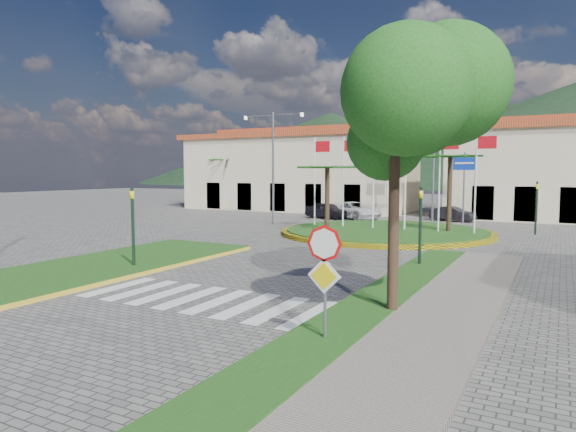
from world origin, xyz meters
The scene contains 22 objects.
ground centered at (0.00, 0.00, 0.00)m, with size 160.00×160.00×0.00m, color #5B5856.
sidewalk_right centered at (6.00, 2.00, 0.07)m, with size 4.00×28.00×0.15m, color gray.
verge_right centered at (4.80, 2.00, 0.09)m, with size 1.60×28.00×0.18m, color #1D4A15.
median_left centered at (-6.50, 6.00, 0.09)m, with size 5.00×14.00×0.18m, color #1D4A15.
crosswalk centered at (0.00, 4.00, 0.01)m, with size 8.00×3.00×0.01m, color silver.
roundabout_island centered at (0.00, 22.00, 0.17)m, with size 12.70×12.70×6.00m.
stop_sign centered at (4.90, 1.96, 1.79)m, with size 0.80×0.11×2.65m.
deciduous_tree centered at (5.50, 5.00, 5.18)m, with size 3.60×3.60×6.80m.
traffic_light_left centered at (-5.20, 6.50, 1.94)m, with size 0.15×0.18×3.20m.
traffic_light_right centered at (4.50, 12.00, 1.94)m, with size 0.15×0.18×3.20m.
traffic_light_far centered at (8.00, 26.00, 1.94)m, with size 0.18×0.15×3.20m.
direction_sign_west centered at (-2.00, 30.97, 3.53)m, with size 1.60×0.14×5.20m.
direction_sign_east centered at (3.00, 30.97, 3.53)m, with size 1.60×0.14×5.20m.
street_lamp_centre centered at (1.00, 30.00, 4.50)m, with size 4.80×0.16×8.00m.
street_lamp_west centered at (-9.00, 24.00, 4.50)m, with size 4.80×0.16×8.00m.
building_left centered at (-14.00, 38.00, 3.90)m, with size 23.32×9.54×8.05m.
building_right centered at (10.00, 38.00, 3.90)m, with size 19.08×9.54×8.05m.
hill_far_west centered at (-55.00, 140.00, 11.00)m, with size 140.00×140.00×22.00m, color black.
hill_near_back centered at (-10.00, 130.00, 8.00)m, with size 110.00×110.00×16.00m, color black.
white_van centered at (-5.41, 30.75, 0.68)m, with size 2.25×4.89×1.36m, color silver.
car_dark_a centered at (-7.34, 30.00, 0.66)m, with size 1.55×3.86×1.31m, color black.
car_dark_b centered at (2.00, 32.42, 0.56)m, with size 1.19×3.40×1.12m, color black.
Camera 1 is at (9.34, -7.98, 3.78)m, focal length 32.00 mm.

